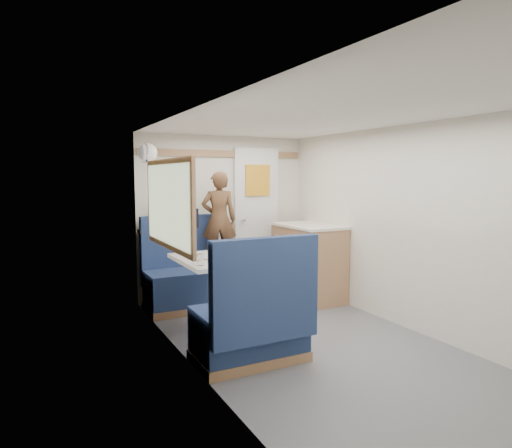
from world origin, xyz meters
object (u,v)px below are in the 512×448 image
dome_light (148,153)px  dinette_table (213,274)px  duffel_bag (176,218)px  tray (223,260)px  bench_near (253,327)px  pepper_grinder (221,253)px  galley_counter (308,262)px  bench_far (185,282)px  bread_loaf (224,248)px  person (219,219)px  beer_glass (237,253)px  wine_glass (218,248)px  tumbler_left (201,260)px  cheese_block (221,256)px  tumbler_right (214,252)px  orange_fruit (226,253)px

dome_light → dinette_table: bearing=-65.4°
duffel_bag → tray: 1.33m
bench_near → pepper_grinder: bench_near is taller
dome_light → galley_counter: bearing=-9.2°
bench_far → bread_loaf: 0.80m
person → beer_glass: size_ratio=12.10×
dome_light → galley_counter: (1.86, -0.30, -1.28)m
wine_glass → tumbler_left: (-0.21, -0.11, -0.07)m
cheese_block → wine_glass: (-0.07, -0.08, 0.09)m
duffel_bag → tumbler_left: size_ratio=4.61×
bench_far → tumbler_right: size_ratio=9.16×
dinette_table → tray: size_ratio=2.88×
tray → tumbler_right: size_ratio=2.78×
orange_fruit → dinette_table: bearing=140.8°
orange_fruit → tumbler_left: (-0.33, -0.20, -0.00)m
dinette_table → tray: tray is taller
orange_fruit → tumbler_left: size_ratio=0.70×
orange_fruit → tumbler_right: size_ratio=0.61×
dome_light → duffel_bag: size_ratio=0.43×
tumbler_left → bread_loaf: tumbler_left is taller
bench_far → tumbler_right: bearing=-88.5°
duffel_bag → tray: size_ratio=1.46×
dinette_table → tumbler_left: bearing=-127.8°
orange_fruit → cheese_block: bearing=-167.2°
galley_counter → bread_loaf: (-1.24, -0.30, 0.30)m
bench_near → beer_glass: bearing=74.1°
bread_loaf → bench_near: bearing=-101.4°
person → cheese_block: person is taller
galley_counter → duffel_bag: duffel_bag is taller
galley_counter → tray: (-1.43, -0.72, 0.26)m
tray → galley_counter: bearing=26.9°
tray → beer_glass: 0.21m
beer_glass → pepper_grinder: (-0.14, 0.05, 0.00)m
dome_light → tray: bearing=-67.2°
dome_light → cheese_block: bearing=-65.1°
person → wine_glass: 1.14m
orange_fruit → wine_glass: size_ratio=0.42×
bench_near → duffel_bag: 2.11m
person → tumbler_left: size_ratio=10.96×
tumbler_right → pepper_grinder: size_ratio=1.20×
duffel_bag → galley_counter: bearing=-21.9°
bench_near → bench_far: bearing=90.0°
dinette_table → orange_fruit: size_ratio=13.07×
bench_near → person: 1.91m
dome_light → cheese_block: dome_light is taller
person → tumbler_left: 1.34m
wine_glass → bread_loaf: size_ratio=0.74×
dinette_table → dome_light: size_ratio=4.60×
beer_glass → wine_glass: bearing=-155.4°
tumbler_right → beer_glass: size_ratio=1.25×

